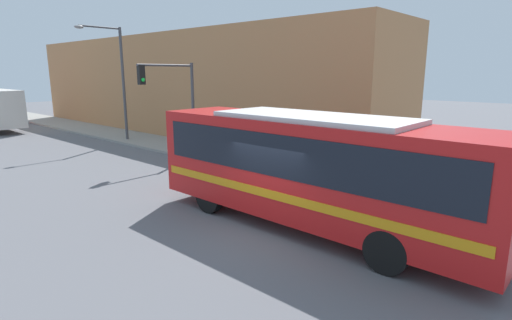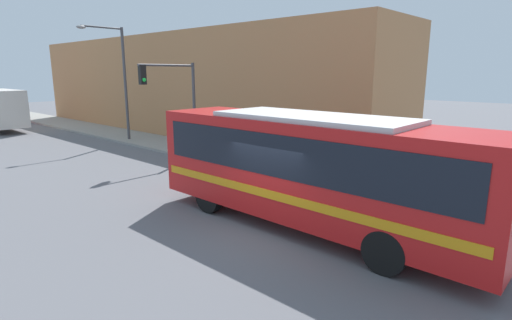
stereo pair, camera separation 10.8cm
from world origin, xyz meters
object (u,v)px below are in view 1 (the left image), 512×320
(city_bus, at_px, (311,164))
(fire_hydrant, at_px, (294,166))
(traffic_light_pole, at_px, (174,92))
(parking_meter, at_px, (199,139))
(street_lamp, at_px, (117,73))

(city_bus, bearing_deg, fire_hydrant, 41.59)
(fire_hydrant, xyz_separation_m, traffic_light_pole, (-1.03, 6.81, 2.93))
(city_bus, distance_m, parking_meter, 10.77)
(fire_hydrant, height_order, parking_meter, parking_meter)
(traffic_light_pole, bearing_deg, city_bus, -106.60)
(city_bus, relative_size, parking_meter, 8.15)
(city_bus, bearing_deg, parking_meter, 67.35)
(city_bus, height_order, fire_hydrant, city_bus)
(fire_hydrant, height_order, traffic_light_pole, traffic_light_pole)
(city_bus, relative_size, fire_hydrant, 13.43)
(fire_hydrant, xyz_separation_m, street_lamp, (-0.16, 13.86, 3.86))
(fire_hydrant, xyz_separation_m, parking_meter, (0.00, 6.22, 0.47))
(parking_meter, bearing_deg, city_bus, -112.81)
(traffic_light_pole, height_order, street_lamp, street_lamp)
(city_bus, height_order, street_lamp, street_lamp)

